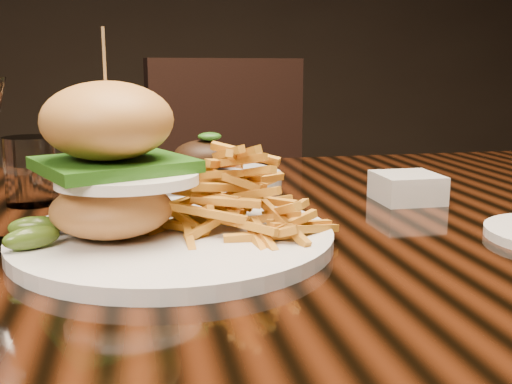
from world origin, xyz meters
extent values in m
cube|color=black|center=(0.00, 0.00, 0.73)|extent=(1.60, 0.90, 0.04)
cylinder|color=silver|center=(-0.09, -0.10, 0.76)|extent=(0.33, 0.33, 0.01)
ellipsoid|color=#A66C35|center=(-0.15, -0.10, 0.79)|extent=(0.12, 0.12, 0.05)
ellipsoid|color=white|center=(-0.14, -0.12, 0.82)|extent=(0.14, 0.11, 0.01)
ellipsoid|color=orange|center=(-0.11, -0.13, 0.83)|extent=(0.03, 0.03, 0.01)
cube|color=#306F1B|center=(-0.15, -0.10, 0.83)|extent=(0.17, 0.17, 0.01)
ellipsoid|color=#A3672C|center=(-0.15, -0.10, 0.88)|extent=(0.13, 0.13, 0.08)
cylinder|color=olive|center=(-0.15, -0.10, 0.92)|extent=(0.00, 0.00, 0.10)
ellipsoid|color=#2C4512|center=(-0.22, -0.13, 0.78)|extent=(0.06, 0.04, 0.02)
ellipsoid|color=#2C4512|center=(-0.23, -0.10, 0.78)|extent=(0.05, 0.02, 0.02)
cube|color=silver|center=(0.23, 0.04, 0.77)|extent=(0.11, 0.11, 0.04)
cylinder|color=white|center=(-0.26, 0.13, 0.79)|extent=(0.07, 0.07, 0.09)
cylinder|color=silver|center=(-0.02, 0.22, 0.76)|extent=(0.24, 0.24, 0.02)
cylinder|color=silver|center=(-0.02, 0.22, 0.76)|extent=(0.17, 0.17, 0.02)
ellipsoid|color=black|center=(-0.02, 0.22, 0.80)|extent=(0.09, 0.08, 0.05)
ellipsoid|color=#306F1B|center=(-0.02, 0.21, 0.83)|extent=(0.04, 0.03, 0.01)
cube|color=black|center=(0.18, 0.80, 0.45)|extent=(0.54, 0.54, 0.06)
cube|color=black|center=(0.13, 1.01, 0.70)|extent=(0.46, 0.14, 0.50)
cylinder|color=black|center=(0.03, 0.58, 0.23)|extent=(0.04, 0.04, 0.45)
cylinder|color=black|center=(0.40, 0.65, 0.23)|extent=(0.04, 0.04, 0.45)
cylinder|color=black|center=(-0.05, 0.95, 0.23)|extent=(0.04, 0.04, 0.45)
cylinder|color=black|center=(0.32, 1.02, 0.23)|extent=(0.04, 0.04, 0.45)
camera|label=1|loc=(-0.13, -0.69, 0.93)|focal=42.00mm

